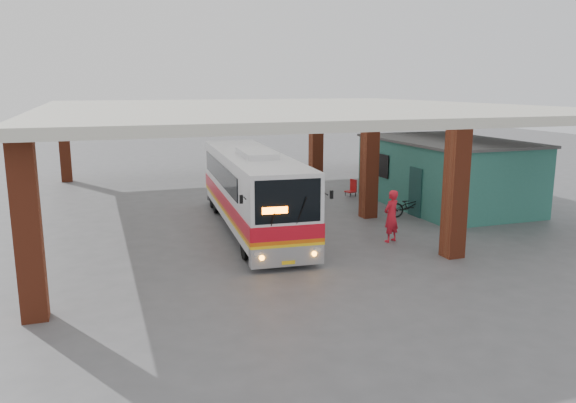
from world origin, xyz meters
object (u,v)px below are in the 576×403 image
(pedestrian, at_px, (391,216))
(red_chair, at_px, (352,188))
(coach_bus, at_px, (252,189))
(motorcycle, at_px, (410,206))

(pedestrian, height_order, red_chair, pedestrian)
(coach_bus, bearing_deg, pedestrian, -34.55)
(motorcycle, relative_size, pedestrian, 0.99)
(motorcycle, bearing_deg, red_chair, 10.71)
(coach_bus, xyz_separation_m, red_chair, (6.58, 4.80, -1.19))
(coach_bus, height_order, pedestrian, coach_bus)
(pedestrian, xyz_separation_m, red_chair, (2.38, 8.18, -0.55))
(pedestrian, bearing_deg, red_chair, -129.79)
(motorcycle, height_order, red_chair, motorcycle)
(coach_bus, bearing_deg, red_chair, 40.31)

